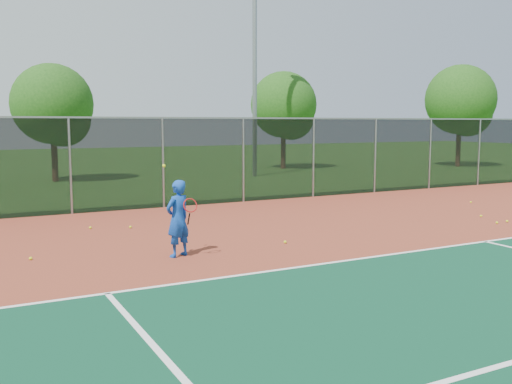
# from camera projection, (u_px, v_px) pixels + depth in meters

# --- Properties ---
(court_apron) EXTENTS (30.00, 20.00, 0.02)m
(court_apron) POSITION_uv_depth(u_px,v_px,m) (457.00, 261.00, 11.83)
(court_apron) COLOR brown
(court_apron) RESTS_ON ground
(fence_back) EXTENTS (30.00, 0.06, 3.03)m
(fence_back) POSITION_uv_depth(u_px,v_px,m) (243.00, 159.00, 20.43)
(fence_back) COLOR black
(fence_back) RESTS_ON court_apron
(tennis_player) EXTENTS (0.70, 0.71, 1.98)m
(tennis_player) POSITION_uv_depth(u_px,v_px,m) (178.00, 218.00, 12.06)
(tennis_player) COLOR #1243AA
(tennis_player) RESTS_ON court_apron
(practice_ball_0) EXTENTS (0.07, 0.07, 0.07)m
(practice_ball_0) POSITION_uv_depth(u_px,v_px,m) (90.00, 228.00, 15.29)
(practice_ball_0) COLOR #D3E81B
(practice_ball_0) RESTS_ON court_apron
(practice_ball_1) EXTENTS (0.07, 0.07, 0.07)m
(practice_ball_1) POSITION_uv_depth(u_px,v_px,m) (471.00, 202.00, 20.21)
(practice_ball_1) COLOR #D3E81B
(practice_ball_1) RESTS_ON court_apron
(practice_ball_2) EXTENTS (0.07, 0.07, 0.07)m
(practice_ball_2) POSITION_uv_depth(u_px,v_px,m) (285.00, 242.00, 13.45)
(practice_ball_2) COLOR #D3E81B
(practice_ball_2) RESTS_ON court_apron
(practice_ball_3) EXTENTS (0.07, 0.07, 0.07)m
(practice_ball_3) POSITION_uv_depth(u_px,v_px,m) (130.00, 227.00, 15.39)
(practice_ball_3) COLOR #D3E81B
(practice_ball_3) RESTS_ON court_apron
(practice_ball_4) EXTENTS (0.07, 0.07, 0.07)m
(practice_ball_4) POSITION_uv_depth(u_px,v_px,m) (497.00, 223.00, 16.06)
(practice_ball_4) COLOR #D3E81B
(practice_ball_4) RESTS_ON court_apron
(practice_ball_5) EXTENTS (0.07, 0.07, 0.07)m
(practice_ball_5) POSITION_uv_depth(u_px,v_px,m) (31.00, 258.00, 11.82)
(practice_ball_5) COLOR #D3E81B
(practice_ball_5) RESTS_ON court_apron
(practice_ball_6) EXTENTS (0.07, 0.07, 0.07)m
(practice_ball_6) POSITION_uv_depth(u_px,v_px,m) (507.00, 221.00, 16.31)
(practice_ball_6) COLOR #D3E81B
(practice_ball_6) RESTS_ON court_apron
(practice_ball_7) EXTENTS (0.07, 0.07, 0.07)m
(practice_ball_7) POSITION_uv_depth(u_px,v_px,m) (481.00, 216.00, 17.21)
(practice_ball_7) COLOR #D3E81B
(practice_ball_7) RESTS_ON court_apron
(floodlight_n) EXTENTS (0.90, 0.40, 12.60)m
(floodlight_n) POSITION_uv_depth(u_px,v_px,m) (255.00, 41.00, 29.77)
(floodlight_n) COLOR gray
(floodlight_n) RESTS_ON ground
(tree_back_left) EXTENTS (3.88, 3.88, 5.69)m
(tree_back_left) POSITION_uv_depth(u_px,v_px,m) (55.00, 108.00, 27.40)
(tree_back_left) COLOR #3C2515
(tree_back_left) RESTS_ON ground
(tree_back_mid) EXTENTS (4.09, 4.09, 6.01)m
(tree_back_mid) POSITION_uv_depth(u_px,v_px,m) (285.00, 108.00, 35.23)
(tree_back_mid) COLOR #3C2515
(tree_back_mid) RESTS_ON ground
(tree_back_right) EXTENTS (4.49, 4.49, 6.59)m
(tree_back_right) POSITION_uv_depth(u_px,v_px,m) (462.00, 103.00, 36.80)
(tree_back_right) COLOR #3C2515
(tree_back_right) RESTS_ON ground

